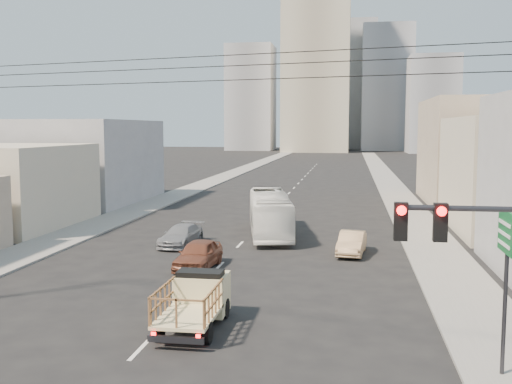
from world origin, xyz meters
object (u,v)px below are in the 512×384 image
(flatbed_pickup, at_px, (195,298))
(sedan_brown, at_px, (198,255))
(green_sign, at_px, (506,251))
(traffic_signal, at_px, (497,282))
(city_bus, at_px, (270,213))
(sedan_tan, at_px, (352,243))
(sedan_grey, at_px, (181,235))

(flatbed_pickup, bearing_deg, sedan_brown, 103.72)
(green_sign, bearing_deg, traffic_signal, -105.55)
(green_sign, bearing_deg, city_bus, 113.78)
(city_bus, height_order, sedan_brown, city_bus)
(sedan_tan, relative_size, sedan_grey, 0.91)
(sedan_brown, xyz_separation_m, green_sign, (12.12, -11.86, 3.00))
(sedan_tan, bearing_deg, traffic_signal, -76.35)
(sedan_brown, distance_m, green_sign, 17.22)
(sedan_grey, height_order, green_sign, green_sign)
(sedan_grey, xyz_separation_m, green_sign, (14.70, -17.61, 3.11))
(traffic_signal, bearing_deg, flatbed_pickup, 137.09)
(city_bus, relative_size, sedan_brown, 2.44)
(flatbed_pickup, distance_m, sedan_tan, 14.87)
(sedan_tan, height_order, traffic_signal, traffic_signal)
(sedan_grey, bearing_deg, green_sign, -44.03)
(flatbed_pickup, bearing_deg, sedan_grey, 107.98)
(traffic_signal, bearing_deg, sedan_tan, 97.58)
(sedan_brown, relative_size, sedan_grey, 0.99)
(sedan_brown, bearing_deg, sedan_tan, 34.57)
(city_bus, xyz_separation_m, sedan_brown, (-2.34, -10.34, -0.73))
(sedan_tan, bearing_deg, city_bus, 140.96)
(sedan_brown, xyz_separation_m, sedan_tan, (7.84, 4.81, -0.08))
(traffic_signal, bearing_deg, sedan_brown, 122.44)
(city_bus, bearing_deg, flatbed_pickup, -101.16)
(flatbed_pickup, distance_m, sedan_brown, 9.19)
(traffic_signal, relative_size, green_sign, 1.20)
(sedan_tan, distance_m, traffic_signal, 22.14)
(flatbed_pickup, height_order, city_bus, city_bus)
(sedan_brown, bearing_deg, green_sign, -41.38)
(sedan_grey, xyz_separation_m, traffic_signal, (13.31, -22.62, 3.44))
(flatbed_pickup, relative_size, sedan_brown, 1.02)
(sedan_brown, height_order, sedan_grey, sedan_brown)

